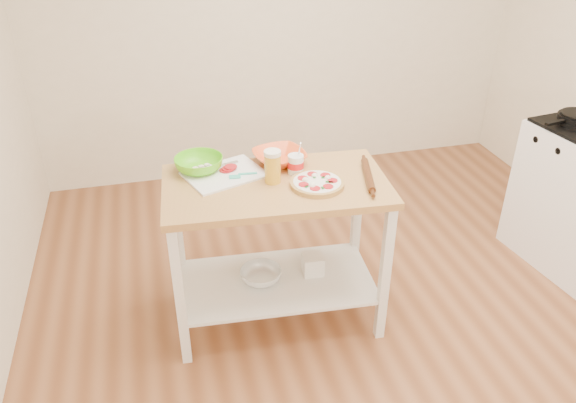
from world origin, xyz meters
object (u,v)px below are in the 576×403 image
Objects in this scene: orange_bowl at (279,157)px; rolling_pin at (368,175)px; beer_pint at (273,166)px; shelf_bin at (313,264)px; yogurt_tub at (296,164)px; spatula at (242,175)px; green_bowl at (199,164)px; prep_island at (276,223)px; shelf_glass_bowl at (261,275)px; pizza at (317,183)px; cutting_board at (224,174)px; knife at (209,168)px.

rolling_pin is (0.41, -0.30, -0.01)m from orange_bowl.
beer_pint is 1.50× the size of shelf_bin.
shelf_bin is (0.09, -0.06, -0.63)m from yogurt_tub.
green_bowl is at bearing 153.41° from spatula.
prep_island reaches higher than shelf_glass_bowl.
beer_pint is 0.74× the size of shelf_glass_bowl.
green_bowl is 1.48× the size of beer_pint.
pizza reaches higher than cutting_board.
green_bowl is at bearing 147.78° from prep_island.
spatula is at bearing 130.53° from shelf_glass_bowl.
beer_pint reaches higher than prep_island.
pizza is 0.33m from orange_bowl.
cutting_board is at bearing 162.43° from rolling_pin.
beer_pint reaches higher than cutting_board.
yogurt_tub is 0.54× the size of rolling_pin.
yogurt_tub reaches higher than cutting_board.
prep_island is 0.40m from shelf_bin.
shelf_bin is (0.15, -0.20, -0.62)m from orange_bowl.
pizza is 1.07× the size of knife.
shelf_bin is (-0.26, 0.10, -0.60)m from rolling_pin.
knife is (-0.07, 0.06, 0.01)m from cutting_board.
beer_pint is at bearing 154.68° from pizza.
knife is at bearing 146.72° from beer_pint.
prep_island is at bearing 157.36° from pizza.
pizza is 2.39× the size of shelf_bin.
yogurt_tub is at bearing -31.21° from knife.
spatula is at bearing 168.16° from shelf_bin.
prep_island is at bearing -25.94° from spatula.
spatula is 0.83× the size of yogurt_tub.
pizza reaches higher than prep_island.
green_bowl is at bearing 142.32° from shelf_glass_bowl.
green_bowl is (-0.44, 0.01, 0.01)m from orange_bowl.
yogurt_tub is (0.14, 0.07, -0.04)m from beer_pint.
yogurt_tub is 0.39m from rolling_pin.
prep_island is 4.34× the size of pizza.
green_bowl reaches higher than rolling_pin.
shelf_glass_bowl is at bearing -43.56° from spatula.
cutting_board is at bearing -56.27° from knife.
yogurt_tub is at bearing 112.41° from pizza.
yogurt_tub reaches higher than shelf_glass_bowl.
shelf_glass_bowl is (-0.29, 0.10, -0.62)m from pizza.
cutting_board is at bearing 149.52° from beer_pint.
spatula is (0.09, -0.06, 0.01)m from cutting_board.
beer_pint reaches higher than pizza.
spatula is 0.58× the size of knife.
pizza is 1.00× the size of orange_bowl.
prep_island is at bearing 171.18° from rolling_pin.
green_bowl is (-0.57, 0.32, 0.02)m from pizza.
knife reaches higher than shelf_bin.
spatula is at bearing 148.15° from prep_island.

